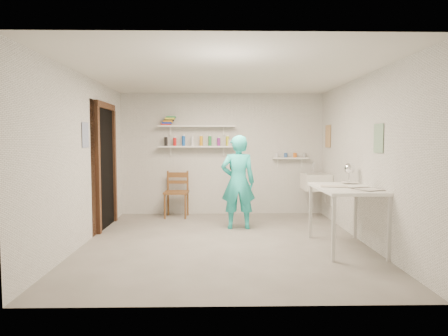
{
  "coord_description": "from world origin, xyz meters",
  "views": [
    {
      "loc": [
        -0.12,
        -5.7,
        1.48
      ],
      "look_at": [
        0.0,
        0.4,
        1.05
      ],
      "focal_mm": 32.0,
      "sensor_mm": 36.0,
      "label": 1
    }
  ],
  "objects_px": {
    "wall_clock": "(238,166)",
    "man": "(238,182)",
    "desk_lamp": "(349,168)",
    "work_table": "(346,218)",
    "wooden_chair": "(176,192)",
    "belfast_sink": "(316,182)"
  },
  "relations": [
    {
      "from": "wall_clock",
      "to": "man",
      "type": "bearing_deg",
      "value": -91.84
    },
    {
      "from": "man",
      "to": "desk_lamp",
      "type": "height_order",
      "value": "man"
    },
    {
      "from": "wall_clock",
      "to": "work_table",
      "type": "distance_m",
      "value": 2.13
    },
    {
      "from": "wooden_chair",
      "to": "work_table",
      "type": "bearing_deg",
      "value": -39.1
    },
    {
      "from": "man",
      "to": "work_table",
      "type": "xyz_separation_m",
      "value": [
        1.4,
        -1.27,
        -0.36
      ]
    },
    {
      "from": "wooden_chair",
      "to": "wall_clock",
      "type": "bearing_deg",
      "value": -31.69
    },
    {
      "from": "belfast_sink",
      "to": "wooden_chair",
      "type": "bearing_deg",
      "value": 175.81
    },
    {
      "from": "desk_lamp",
      "to": "man",
      "type": "bearing_deg",
      "value": 154.54
    },
    {
      "from": "wooden_chair",
      "to": "desk_lamp",
      "type": "xyz_separation_m",
      "value": [
        2.73,
        -1.76,
        0.58
      ]
    },
    {
      "from": "man",
      "to": "wooden_chair",
      "type": "relative_size",
      "value": 1.63
    },
    {
      "from": "belfast_sink",
      "to": "wooden_chair",
      "type": "height_order",
      "value": "wooden_chair"
    },
    {
      "from": "belfast_sink",
      "to": "man",
      "type": "bearing_deg",
      "value": -151.9
    },
    {
      "from": "man",
      "to": "work_table",
      "type": "distance_m",
      "value": 1.92
    },
    {
      "from": "belfast_sink",
      "to": "wooden_chair",
      "type": "relative_size",
      "value": 0.63
    },
    {
      "from": "wooden_chair",
      "to": "desk_lamp",
      "type": "bearing_deg",
      "value": -29.98
    },
    {
      "from": "belfast_sink",
      "to": "man",
      "type": "relative_size",
      "value": 0.38
    },
    {
      "from": "man",
      "to": "wall_clock",
      "type": "relative_size",
      "value": 5.56
    },
    {
      "from": "wall_clock",
      "to": "desk_lamp",
      "type": "bearing_deg",
      "value": -32.49
    },
    {
      "from": "belfast_sink",
      "to": "desk_lamp",
      "type": "relative_size",
      "value": 3.8
    },
    {
      "from": "desk_lamp",
      "to": "wall_clock",
      "type": "bearing_deg",
      "value": 148.43
    },
    {
      "from": "work_table",
      "to": "desk_lamp",
      "type": "bearing_deg",
      "value": 67.58
    },
    {
      "from": "wall_clock",
      "to": "wooden_chair",
      "type": "xyz_separation_m",
      "value": [
        -1.13,
        0.78,
        -0.56
      ]
    }
  ]
}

